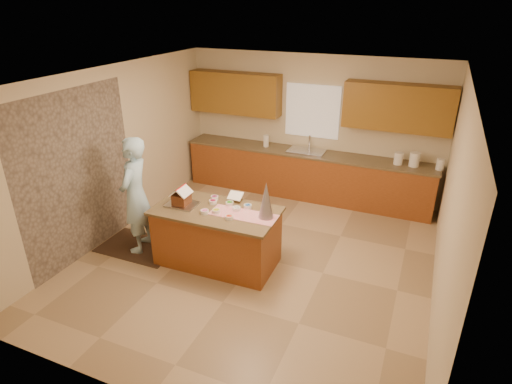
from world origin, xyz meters
TOP-DOWN VIEW (x-y plane):
  - floor at (0.00, 0.00)m, footprint 5.50×5.50m
  - ceiling at (0.00, 0.00)m, footprint 5.50×5.50m
  - wall_back at (0.00, 2.75)m, footprint 5.50×5.50m
  - wall_front at (0.00, -2.75)m, footprint 5.50×5.50m
  - wall_left at (-2.50, 0.00)m, footprint 5.50×5.50m
  - wall_right at (2.50, 0.00)m, footprint 5.50×5.50m
  - stone_accent at (-2.48, -0.80)m, footprint 0.00×2.50m
  - window_curtain at (0.00, 2.72)m, footprint 1.05×0.03m
  - back_counter_base at (0.00, 2.45)m, footprint 4.80×0.60m
  - back_counter_top at (0.00, 2.45)m, footprint 4.85×0.63m
  - upper_cabinet_left at (-1.55, 2.57)m, footprint 1.85×0.35m
  - upper_cabinet_right at (1.55, 2.57)m, footprint 1.85×0.35m
  - sink at (0.00, 2.45)m, footprint 0.70×0.45m
  - faucet at (0.00, 2.63)m, footprint 0.03×0.03m
  - island_base at (-0.50, -0.33)m, footprint 1.73×0.89m
  - island_top at (-0.50, -0.33)m, footprint 1.81×0.97m
  - table_runner at (-0.07, -0.32)m, footprint 0.96×0.36m
  - baking_tray at (-1.02, -0.39)m, footprint 0.44×0.33m
  - cookbook at (-0.36, 0.04)m, footprint 0.21×0.17m
  - tinsel_tree at (0.24, -0.27)m, footprint 0.21×0.21m
  - rug at (-1.84, -0.45)m, footprint 1.23×0.80m
  - boy at (-1.79, -0.45)m, footprint 0.57×0.74m
  - canister_a at (1.69, 2.45)m, footprint 0.15×0.15m
  - canister_b at (1.95, 2.45)m, footprint 0.17×0.17m
  - canister_c at (2.38, 2.45)m, footprint 0.14×0.14m
  - paper_towel at (-0.84, 2.45)m, footprint 0.11×0.11m
  - gingerbread_house at (-1.02, -0.39)m, footprint 0.27×0.27m
  - candy_bowls at (-0.40, -0.26)m, footprint 0.69×0.59m

SIDE VIEW (x-z plane):
  - floor at x=0.00m, z-range 0.00..0.00m
  - rug at x=-1.84m, z-range 0.00..0.01m
  - island_base at x=-0.50m, z-range 0.00..0.84m
  - back_counter_base at x=0.00m, z-range 0.00..0.88m
  - island_top at x=-0.50m, z-range 0.84..0.87m
  - table_runner at x=-0.07m, z-range 0.87..0.88m
  - baking_tray at x=-1.02m, z-range 0.87..0.90m
  - sink at x=0.00m, z-range 0.83..0.95m
  - back_counter_top at x=0.00m, z-range 0.88..0.92m
  - candy_bowls at x=-0.40m, z-range 0.87..0.93m
  - boy at x=-1.79m, z-range 0.01..1.82m
  - cookbook at x=-0.36m, z-range 0.92..1.00m
  - gingerbread_house at x=-1.02m, z-range 0.86..1.13m
  - canister_c at x=2.38m, z-range 0.92..1.11m
  - canister_a at x=1.69m, z-range 0.92..1.13m
  - paper_towel at x=-0.84m, z-range 0.92..1.15m
  - canister_b at x=1.95m, z-range 0.92..1.17m
  - faucet at x=0.00m, z-range 0.92..1.20m
  - tinsel_tree at x=0.24m, z-range 0.87..1.40m
  - stone_accent at x=-2.48m, z-range 0.00..2.50m
  - wall_back at x=0.00m, z-range 1.35..1.35m
  - wall_front at x=0.00m, z-range 1.35..1.35m
  - wall_left at x=-2.50m, z-range 1.35..1.35m
  - wall_right at x=2.50m, z-range 1.35..1.35m
  - window_curtain at x=0.00m, z-range 1.15..2.15m
  - upper_cabinet_left at x=-1.55m, z-range 1.50..2.30m
  - upper_cabinet_right at x=1.55m, z-range 1.50..2.30m
  - ceiling at x=0.00m, z-range 2.70..2.70m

